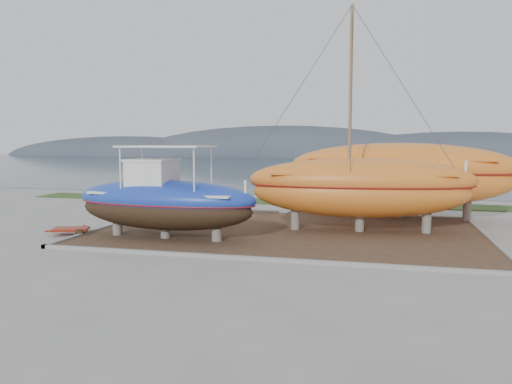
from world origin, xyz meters
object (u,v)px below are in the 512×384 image
(blue_caique, at_px, (165,192))
(red_trailer, at_px, (71,231))
(orange_sailboat, at_px, (362,120))
(orange_bare_hull, at_px, (399,182))
(white_dinghy, at_px, (197,214))

(blue_caique, relative_size, red_trailer, 3.64)
(orange_sailboat, bearing_deg, orange_bare_hull, 62.94)
(blue_caique, xyz_separation_m, red_trailer, (-4.76, -0.15, -1.97))
(orange_sailboat, relative_size, orange_bare_hull, 0.86)
(blue_caique, distance_m, orange_bare_hull, 13.56)
(blue_caique, height_order, orange_sailboat, orange_sailboat)
(blue_caique, height_order, red_trailer, blue_caique)
(orange_sailboat, height_order, orange_bare_hull, orange_sailboat)
(white_dinghy, relative_size, orange_bare_hull, 0.30)
(blue_caique, relative_size, white_dinghy, 2.25)
(blue_caique, distance_m, red_trailer, 5.15)
(orange_sailboat, bearing_deg, red_trailer, -168.68)
(orange_bare_hull, xyz_separation_m, red_trailer, (-15.13, -8.89, -1.96))
(red_trailer, bearing_deg, white_dinghy, 17.09)
(orange_sailboat, distance_m, red_trailer, 14.74)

